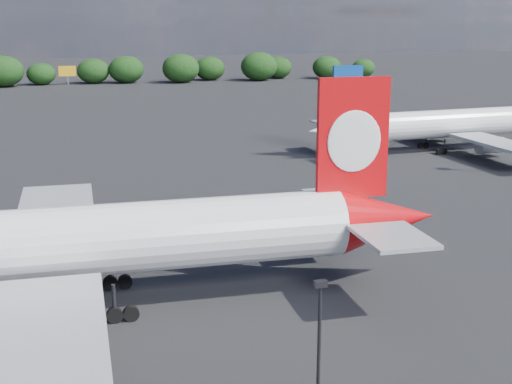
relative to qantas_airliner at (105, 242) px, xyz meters
name	(u,v)px	position (x,y,z in m)	size (l,w,h in m)	color
ground	(32,175)	(-4.72, 47.32, -5.00)	(500.00, 500.00, 0.00)	black
qantas_airliner	(105,242)	(0.00, 0.00, 0.00)	(50.35, 47.87, 16.43)	white
china_southern_airliner	(438,125)	(55.60, 45.36, -0.87)	(41.51, 39.40, 13.58)	white
apron_lamp_post	(318,382)	(6.31, -24.82, 0.88)	(0.55, 0.30, 10.49)	black
billboard_yellow	(67,72)	(7.28, 169.32, -1.14)	(5.00, 0.30, 5.50)	gold
horizon_treeline	(63,72)	(5.80, 167.07, -1.11)	(206.57, 15.37, 9.06)	black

